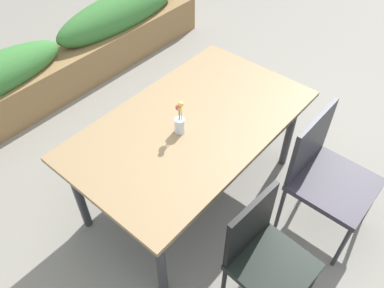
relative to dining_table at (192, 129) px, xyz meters
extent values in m
plane|color=gray|center=(0.04, 0.02, -0.68)|extent=(12.00, 12.00, 0.00)
cube|color=#8C704C|center=(0.00, 0.00, 0.05)|extent=(1.68, 0.99, 0.03)
cube|color=#333338|center=(0.00, 0.00, 0.02)|extent=(1.65, 0.97, 0.02)
cylinder|color=#333338|center=(-0.74, -0.39, -0.33)|extent=(0.06, 0.06, 0.71)
cylinder|color=#333338|center=(0.74, -0.39, -0.33)|extent=(0.06, 0.06, 0.71)
cylinder|color=#333338|center=(-0.74, 0.39, -0.33)|extent=(0.06, 0.06, 0.71)
cylinder|color=#333338|center=(0.74, 0.39, -0.33)|extent=(0.06, 0.06, 0.71)
cube|color=black|center=(-0.38, -0.92, -0.22)|extent=(0.44, 0.44, 0.04)
cube|color=black|center=(-0.37, -0.73, 0.00)|extent=(0.39, 0.06, 0.41)
cylinder|color=black|center=(-0.21, -1.11, -0.45)|extent=(0.03, 0.03, 0.45)
cylinder|color=black|center=(-0.18, -0.75, -0.45)|extent=(0.03, 0.03, 0.45)
cylinder|color=black|center=(-0.55, -0.72, -0.45)|extent=(0.03, 0.03, 0.45)
cube|color=#332F39|center=(0.38, -0.92, -0.21)|extent=(0.50, 0.50, 0.04)
cube|color=#2D2D33|center=(0.38, -0.68, 0.02)|extent=(0.47, 0.03, 0.46)
cylinder|color=#2D2D33|center=(0.61, -1.15, -0.45)|extent=(0.03, 0.03, 0.46)
cylinder|color=#2D2D33|center=(0.15, -1.15, -0.45)|extent=(0.03, 0.03, 0.46)
cylinder|color=#2D2D33|center=(0.61, -0.69, -0.45)|extent=(0.03, 0.03, 0.46)
cylinder|color=#2D2D33|center=(0.15, -0.69, -0.45)|extent=(0.03, 0.03, 0.46)
cylinder|color=silver|center=(-0.12, 0.00, 0.12)|extent=(0.07, 0.07, 0.11)
cylinder|color=#569347|center=(-0.12, 0.01, 0.20)|extent=(0.01, 0.01, 0.13)
sphere|color=#DB4C56|center=(-0.12, 0.01, 0.26)|extent=(0.04, 0.04, 0.04)
cylinder|color=#569347|center=(-0.12, 0.01, 0.20)|extent=(0.01, 0.00, 0.14)
sphere|color=#DB4C56|center=(-0.12, 0.01, 0.27)|extent=(0.04, 0.04, 0.04)
cylinder|color=#569347|center=(-0.12, 0.00, 0.20)|extent=(0.01, 0.00, 0.13)
sphere|color=#EFCC4C|center=(-0.12, 0.00, 0.26)|extent=(0.03, 0.03, 0.03)
cylinder|color=#569347|center=(-0.12, -0.01, 0.22)|extent=(0.01, 0.01, 0.17)
sphere|color=#EFCC4C|center=(-0.12, -0.01, 0.30)|extent=(0.04, 0.04, 0.04)
cube|color=olive|center=(0.20, 1.86, -0.48)|extent=(3.56, 0.44, 0.40)
ellipsoid|color=#387233|center=(1.00, 1.86, -0.16)|extent=(1.60, 0.39, 0.40)
camera|label=1|loc=(-1.43, -1.22, 1.80)|focal=36.03mm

